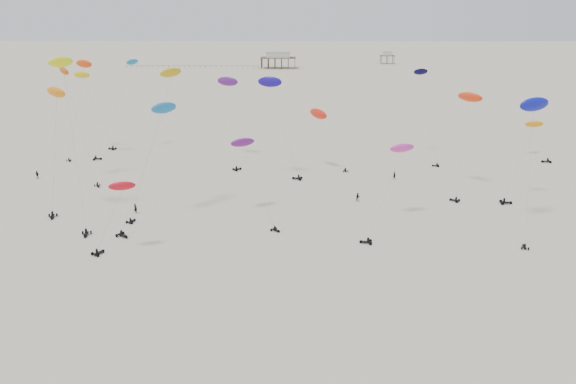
{
  "coord_description": "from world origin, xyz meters",
  "views": [
    {
      "loc": [
        1.31,
        5.38,
        34.02
      ],
      "look_at": [
        0.0,
        88.0,
        7.0
      ],
      "focal_mm": 35.0,
      "sensor_mm": 36.0,
      "label": 1
    }
  ],
  "objects_px": {
    "pavilion_main": "(278,61)",
    "rig_0": "(82,77)",
    "rig_4": "(248,156)",
    "pavilion_small": "(387,58)",
    "spectator_0": "(136,213)",
    "rig_9": "(537,125)"
  },
  "relations": [
    {
      "from": "pavilion_main",
      "to": "rig_0",
      "type": "relative_size",
      "value": 0.91
    },
    {
      "from": "pavilion_main",
      "to": "rig_4",
      "type": "bearing_deg",
      "value": -89.31
    },
    {
      "from": "pavilion_main",
      "to": "rig_0",
      "type": "xyz_separation_m",
      "value": [
        -39.03,
        -212.38,
        14.7
      ]
    },
    {
      "from": "rig_4",
      "to": "rig_0",
      "type": "bearing_deg",
      "value": -88.53
    },
    {
      "from": "pavilion_small",
      "to": "spectator_0",
      "type": "xyz_separation_m",
      "value": [
        -86.8,
        -282.95,
        -3.49
      ]
    },
    {
      "from": "rig_9",
      "to": "spectator_0",
      "type": "distance_m",
      "value": 93.75
    },
    {
      "from": "pavilion_main",
      "to": "rig_4",
      "type": "height_order",
      "value": "rig_4"
    },
    {
      "from": "spectator_0",
      "to": "rig_9",
      "type": "bearing_deg",
      "value": -133.4
    },
    {
      "from": "rig_4",
      "to": "rig_9",
      "type": "distance_m",
      "value": 75.84
    },
    {
      "from": "pavilion_main",
      "to": "spectator_0",
      "type": "xyz_separation_m",
      "value": [
        -16.8,
        -252.95,
        -4.22
      ]
    },
    {
      "from": "pavilion_small",
      "to": "pavilion_main",
      "type": "bearing_deg",
      "value": -156.8
    },
    {
      "from": "rig_9",
      "to": "pavilion_small",
      "type": "bearing_deg",
      "value": -1.96
    },
    {
      "from": "rig_9",
      "to": "rig_4",
      "type": "bearing_deg",
      "value": 119.8
    },
    {
      "from": "pavilion_main",
      "to": "pavilion_small",
      "type": "relative_size",
      "value": 2.33
    },
    {
      "from": "spectator_0",
      "to": "rig_0",
      "type": "bearing_deg",
      "value": -39.72
    },
    {
      "from": "spectator_0",
      "to": "rig_4",
      "type": "bearing_deg",
      "value": -157.77
    },
    {
      "from": "rig_0",
      "to": "rig_9",
      "type": "relative_size",
      "value": 1.73
    },
    {
      "from": "rig_0",
      "to": "rig_4",
      "type": "distance_m",
      "value": 58.9
    },
    {
      "from": "pavilion_main",
      "to": "spectator_0",
      "type": "height_order",
      "value": "pavilion_main"
    },
    {
      "from": "pavilion_main",
      "to": "rig_4",
      "type": "distance_m",
      "value": 252.81
    },
    {
      "from": "rig_4",
      "to": "rig_9",
      "type": "height_order",
      "value": "rig_4"
    },
    {
      "from": "pavilion_small",
      "to": "rig_0",
      "type": "distance_m",
      "value": 266.22
    }
  ]
}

